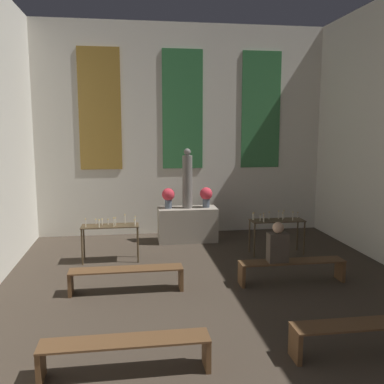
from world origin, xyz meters
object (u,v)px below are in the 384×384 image
at_px(candle_rack_right, 277,224).
at_px(candle_rack_left, 110,230).
at_px(pew_back_right, 292,266).
at_px(person_seated, 278,244).
at_px(flower_vase_left, 168,196).
at_px(pew_back_left, 127,275).
at_px(statue, 187,180).
at_px(pew_second_right, 368,331).
at_px(flower_vase_right, 206,195).
at_px(altar, 187,224).
at_px(pew_second_left, 126,349).

bearing_deg(candle_rack_right, candle_rack_left, -179.97).
bearing_deg(pew_back_right, person_seated, 180.00).
bearing_deg(flower_vase_left, person_seated, -62.06).
xyz_separation_m(pew_back_left, person_seated, (2.74, 0.00, 0.44)).
bearing_deg(statue, pew_second_right, -75.32).
xyz_separation_m(candle_rack_left, person_seated, (3.08, -1.82, 0.07)).
height_order(candle_rack_left, candle_rack_right, same).
bearing_deg(candle_rack_right, flower_vase_right, 134.63).
xyz_separation_m(candle_rack_left, pew_second_right, (3.37, -4.39, -0.37)).
xyz_separation_m(altar, pew_second_right, (1.51, -5.78, -0.12)).
distance_m(pew_second_left, pew_back_right, 3.97).
relative_size(candle_rack_left, pew_back_right, 0.62).
bearing_deg(statue, pew_second_left, -104.68).
bearing_deg(person_seated, pew_back_right, -0.00).
bearing_deg(candle_rack_left, pew_back_right, -28.36).
relative_size(altar, flower_vase_left, 2.89).
bearing_deg(statue, pew_back_left, -115.21).
bearing_deg(candle_rack_left, pew_second_right, -52.44).
bearing_deg(flower_vase_right, candle_rack_right, -45.37).
bearing_deg(statue, flower_vase_right, 0.00).
relative_size(flower_vase_left, pew_second_right, 0.26).
xyz_separation_m(candle_rack_right, person_seated, (-0.63, -1.82, 0.06)).
height_order(pew_second_right, pew_back_left, same).
bearing_deg(person_seated, altar, 110.88).
bearing_deg(pew_second_right, person_seated, 96.39).
relative_size(pew_second_left, pew_back_left, 1.00).
height_order(candle_rack_right, pew_back_right, candle_rack_right).
xyz_separation_m(statue, person_seated, (1.23, -3.22, -0.81)).
xyz_separation_m(altar, flower_vase_left, (-0.48, 0.00, 0.74)).
bearing_deg(statue, person_seated, -69.12).
height_order(flower_vase_left, candle_rack_right, flower_vase_left).
xyz_separation_m(pew_second_right, pew_back_left, (-3.03, 2.56, 0.00)).
distance_m(flower_vase_right, pew_back_right, 3.49).
relative_size(candle_rack_right, pew_second_right, 0.62).
xyz_separation_m(altar, candle_rack_right, (1.86, -1.40, 0.25)).
height_order(flower_vase_right, pew_second_right, flower_vase_right).
height_order(candle_rack_left, pew_back_right, candle_rack_left).
relative_size(pew_second_right, pew_back_left, 1.00).
bearing_deg(altar, pew_back_right, -64.79).
relative_size(flower_vase_right, candle_rack_left, 0.42).
xyz_separation_m(altar, pew_second_left, (-1.51, -5.78, -0.12)).
relative_size(statue, flower_vase_right, 2.92).
xyz_separation_m(pew_back_left, pew_back_right, (3.03, 0.00, 0.00)).
bearing_deg(pew_back_left, statue, 64.79).
bearing_deg(flower_vase_left, candle_rack_right, -30.85).
height_order(statue, pew_back_right, statue).
relative_size(pew_back_left, pew_back_right, 1.00).
distance_m(statue, person_seated, 3.54).
xyz_separation_m(flower_vase_right, candle_rack_left, (-2.34, -1.40, -0.48)).
bearing_deg(candle_rack_left, flower_vase_left, 45.39).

